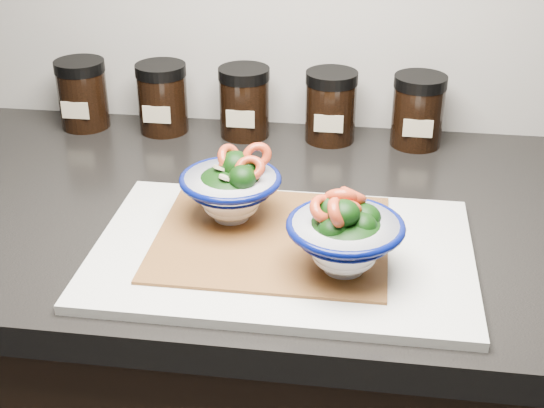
# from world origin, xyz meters

# --- Properties ---
(countertop) EXTENTS (3.50, 0.60, 0.04)m
(countertop) POSITION_xyz_m (0.00, 1.45, 0.88)
(countertop) COLOR black
(countertop) RESTS_ON cabinet
(cutting_board) EXTENTS (0.45, 0.30, 0.01)m
(cutting_board) POSITION_xyz_m (0.04, 1.33, 0.91)
(cutting_board) COLOR beige
(cutting_board) RESTS_ON countertop
(bamboo_mat) EXTENTS (0.28, 0.24, 0.00)m
(bamboo_mat) POSITION_xyz_m (0.02, 1.35, 0.91)
(bamboo_mat) COLOR #965E2D
(bamboo_mat) RESTS_ON cutting_board
(bowl_left) EXTENTS (0.13, 0.13, 0.10)m
(bowl_left) POSITION_xyz_m (-0.04, 1.39, 0.96)
(bowl_left) COLOR white
(bowl_left) RESTS_ON bamboo_mat
(bowl_right) EXTENTS (0.13, 0.13, 0.10)m
(bowl_right) POSITION_xyz_m (0.11, 1.29, 0.96)
(bowl_right) COLOR white
(bowl_right) RESTS_ON bamboo_mat
(spice_jar_a) EXTENTS (0.08, 0.08, 0.11)m
(spice_jar_a) POSITION_xyz_m (-0.34, 1.69, 0.96)
(spice_jar_a) COLOR black
(spice_jar_a) RESTS_ON countertop
(spice_jar_b) EXTENTS (0.08, 0.08, 0.11)m
(spice_jar_b) POSITION_xyz_m (-0.21, 1.69, 0.96)
(spice_jar_b) COLOR black
(spice_jar_b) RESTS_ON countertop
(spice_jar_c) EXTENTS (0.08, 0.08, 0.11)m
(spice_jar_c) POSITION_xyz_m (-0.07, 1.69, 0.96)
(spice_jar_c) COLOR black
(spice_jar_c) RESTS_ON countertop
(spice_jar_d) EXTENTS (0.08, 0.08, 0.11)m
(spice_jar_d) POSITION_xyz_m (0.07, 1.69, 0.96)
(spice_jar_d) COLOR black
(spice_jar_d) RESTS_ON countertop
(spice_jar_e) EXTENTS (0.08, 0.08, 0.11)m
(spice_jar_e) POSITION_xyz_m (0.20, 1.69, 0.96)
(spice_jar_e) COLOR black
(spice_jar_e) RESTS_ON countertop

